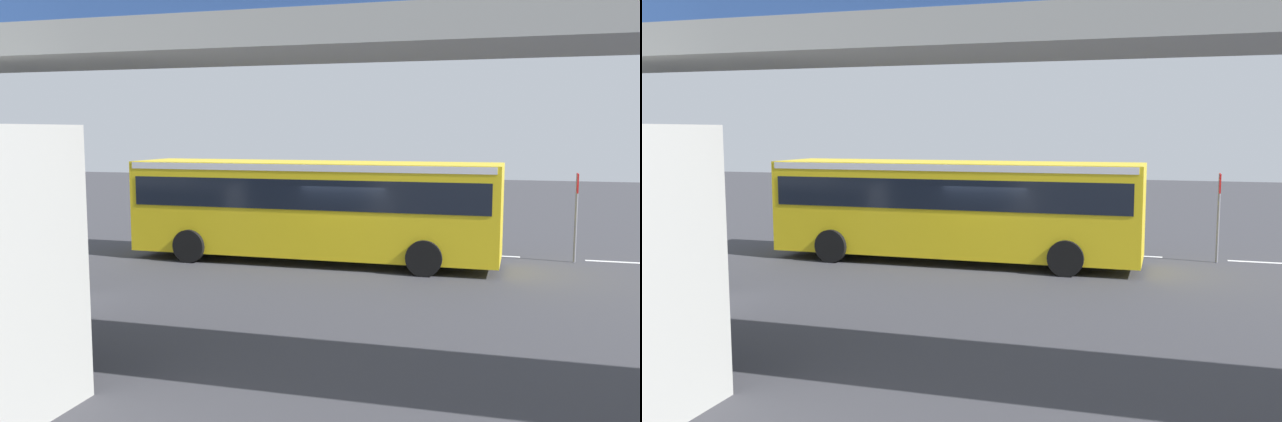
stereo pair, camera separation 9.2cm
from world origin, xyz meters
TOP-DOWN VIEW (x-y plane):
  - ground at (0.00, 0.00)m, footprint 80.00×80.00m
  - city_bus at (1.30, -0.40)m, footprint 11.54×2.85m
  - traffic_sign at (-6.64, -2.57)m, footprint 0.08×0.60m
  - lane_dash_leftmost at (-8.00, -3.01)m, footprint 2.00×0.20m
  - lane_dash_left at (-4.00, -3.01)m, footprint 2.00×0.20m
  - lane_dash_centre at (0.00, -3.01)m, footprint 2.00×0.20m
  - lane_dash_right at (4.00, -3.01)m, footprint 2.00×0.20m
  - lane_dash_rightmost at (8.00, -3.01)m, footprint 2.00×0.20m
  - pedestrian_overpass at (0.00, 9.96)m, footprint 31.54×2.60m

SIDE VIEW (x-z plane):
  - ground at x=0.00m, z-range 0.00..0.00m
  - lane_dash_leftmost at x=-8.00m, z-range 0.00..0.01m
  - lane_dash_left at x=-4.00m, z-range 0.00..0.01m
  - lane_dash_centre at x=0.00m, z-range 0.00..0.01m
  - lane_dash_right at x=4.00m, z-range 0.00..0.01m
  - lane_dash_rightmost at x=8.00m, z-range 0.00..0.01m
  - city_bus at x=1.30m, z-range 0.31..3.46m
  - traffic_sign at x=-6.64m, z-range 0.49..3.29m
  - pedestrian_overpass at x=0.00m, z-range 1.71..8.56m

